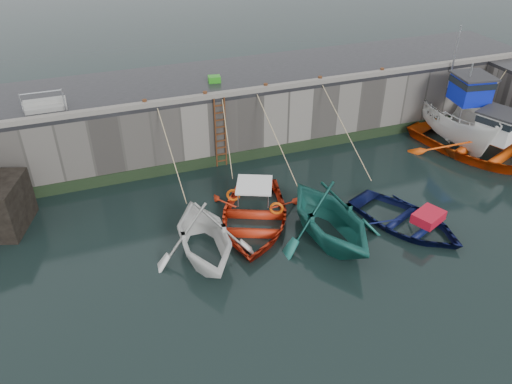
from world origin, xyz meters
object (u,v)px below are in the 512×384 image
object	(u,v)px
bollard_e	(382,71)
boat_near_blacktrim	(327,237)
fish_crate	(214,79)
boat_far_white	(456,118)
bollard_b	(205,95)
boat_near_blue	(253,223)
bollard_d	(320,79)
boat_far_orange	(480,146)
bollard_a	(145,103)
ladder	(221,133)
bollard_c	(266,87)
boat_near_navy	(405,225)
boat_near_white	(205,254)

from	to	relation	value
bollard_e	boat_near_blacktrim	bearing A→B (deg)	-131.76
boat_near_blacktrim	fish_crate	distance (m)	9.11
boat_far_white	bollard_b	size ratio (longest dim) A/B	24.10
boat_near_blue	bollard_d	bearing A→B (deg)	68.32
boat_far_orange	bollard_b	bearing A→B (deg)	142.53
boat_far_white	bollard_a	xyz separation A→B (m)	(-14.49, 1.63, 2.25)
bollard_b	ladder	bearing A→B (deg)	-33.86
bollard_c	bollard_b	bearing A→B (deg)	180.00
ladder	boat_near_navy	world-z (taller)	ladder
bollard_b	bollard_d	xyz separation A→B (m)	(5.30, 0.00, 0.00)
bollard_b	bollard_c	bearing A→B (deg)	0.00
boat_near_white	boat_far_white	distance (m)	14.56
fish_crate	bollard_c	distance (m)	2.47
boat_far_orange	fish_crate	size ratio (longest dim) A/B	14.66
boat_far_white	bollard_c	xyz separation A→B (m)	(-9.29, 1.63, 2.25)
boat_near_white	fish_crate	bearing A→B (deg)	72.03
boat_near_white	boat_near_blue	xyz separation A→B (m)	(2.20, 1.14, 0.00)
boat_far_orange	fish_crate	distance (m)	12.58
boat_near_white	boat_far_white	xyz separation A→B (m)	(13.84, 4.40, 1.05)
boat_near_white	bollard_b	size ratio (longest dim) A/B	15.23
bollard_a	bollard_c	distance (m)	5.20
boat_far_white	bollard_d	size ratio (longest dim) A/B	24.10
boat_near_navy	bollard_a	bearing A→B (deg)	115.69
bollard_a	bollard_c	size ratio (longest dim) A/B	1.00
bollard_a	bollard_d	size ratio (longest dim) A/B	1.00
boat_far_orange	boat_near_blacktrim	bearing A→B (deg)	177.29
fish_crate	bollard_c	bearing A→B (deg)	-33.75
bollard_b	bollard_c	world-z (taller)	same
fish_crate	bollard_d	world-z (taller)	bollard_d
fish_crate	bollard_c	xyz separation A→B (m)	(1.82, -1.67, 0.00)
boat_near_blacktrim	bollard_a	size ratio (longest dim) A/B	16.84
ladder	boat_far_white	distance (m)	11.58
fish_crate	bollard_c	world-z (taller)	bollard_c
ladder	bollard_e	bearing A→B (deg)	2.40
fish_crate	bollard_e	size ratio (longest dim) A/B	1.92
boat_near_navy	bollard_a	world-z (taller)	bollard_a
bollard_a	boat_near_white	bearing A→B (deg)	-83.82
bollard_a	bollard_d	distance (m)	7.80
boat_near_blue	boat_near_blacktrim	distance (m)	2.82
ladder	bollard_b	bearing A→B (deg)	146.14
boat_far_white	bollard_c	world-z (taller)	boat_far_white
ladder	fish_crate	world-z (taller)	fish_crate
boat_far_orange	bollard_b	size ratio (longest dim) A/B	28.22
ladder	boat_far_white	size ratio (longest dim) A/B	0.47
fish_crate	bollard_d	xyz separation A→B (m)	(4.42, -1.67, 0.00)
boat_near_white	bollard_c	distance (m)	8.25
bollard_a	bollard_c	world-z (taller)	same
boat_far_white	bollard_e	xyz separation A→B (m)	(-3.49, 1.63, 2.25)
fish_crate	boat_near_blue	bearing A→B (deg)	-85.82
bollard_b	boat_far_orange	bearing A→B (deg)	-16.02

